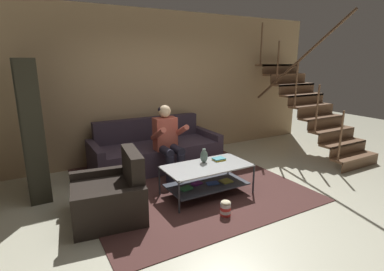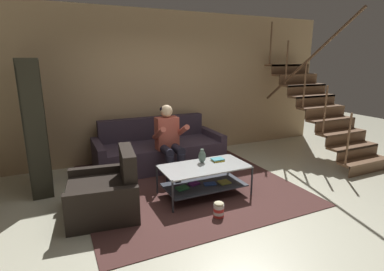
{
  "view_description": "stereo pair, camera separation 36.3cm",
  "coord_description": "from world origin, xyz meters",
  "px_view_note": "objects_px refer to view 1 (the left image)",
  "views": [
    {
      "loc": [
        -2.1,
        -3.2,
        1.96
      ],
      "look_at": [
        0.19,
        0.84,
        0.78
      ],
      "focal_mm": 28.0,
      "sensor_mm": 36.0,
      "label": 1
    },
    {
      "loc": [
        -1.78,
        -3.36,
        1.96
      ],
      "look_at": [
        0.19,
        0.84,
        0.78
      ],
      "focal_mm": 28.0,
      "sensor_mm": 36.0,
      "label": 2
    }
  ],
  "objects_px": {
    "bookshelf": "(30,144)",
    "couch": "(155,151)",
    "person_seated_center": "(168,139)",
    "book_stack": "(219,159)",
    "popcorn_tub": "(226,208)",
    "vase": "(204,156)",
    "coffee_table": "(207,175)",
    "armchair": "(110,196)"
  },
  "relations": [
    {
      "from": "vase",
      "to": "popcorn_tub",
      "type": "relative_size",
      "value": 1.0
    },
    {
      "from": "person_seated_center",
      "to": "coffee_table",
      "type": "relative_size",
      "value": 0.96
    },
    {
      "from": "coffee_table",
      "to": "vase",
      "type": "xyz_separation_m",
      "value": [
        0.03,
        0.14,
        0.25
      ]
    },
    {
      "from": "vase",
      "to": "person_seated_center",
      "type": "bearing_deg",
      "value": 105.14
    },
    {
      "from": "vase",
      "to": "book_stack",
      "type": "relative_size",
      "value": 1.17
    },
    {
      "from": "bookshelf",
      "to": "vase",
      "type": "bearing_deg",
      "value": -26.97
    },
    {
      "from": "couch",
      "to": "person_seated_center",
      "type": "relative_size",
      "value": 1.91
    },
    {
      "from": "couch",
      "to": "person_seated_center",
      "type": "distance_m",
      "value": 0.69
    },
    {
      "from": "bookshelf",
      "to": "popcorn_tub",
      "type": "height_order",
      "value": "bookshelf"
    },
    {
      "from": "vase",
      "to": "bookshelf",
      "type": "height_order",
      "value": "bookshelf"
    },
    {
      "from": "couch",
      "to": "person_seated_center",
      "type": "xyz_separation_m",
      "value": [
        0.0,
        -0.58,
        0.38
      ]
    },
    {
      "from": "vase",
      "to": "bookshelf",
      "type": "distance_m",
      "value": 2.54
    },
    {
      "from": "person_seated_center",
      "to": "popcorn_tub",
      "type": "distance_m",
      "value": 1.7
    },
    {
      "from": "vase",
      "to": "popcorn_tub",
      "type": "distance_m",
      "value": 0.93
    },
    {
      "from": "vase",
      "to": "book_stack",
      "type": "bearing_deg",
      "value": -4.83
    },
    {
      "from": "couch",
      "to": "book_stack",
      "type": "distance_m",
      "value": 1.49
    },
    {
      "from": "person_seated_center",
      "to": "book_stack",
      "type": "distance_m",
      "value": 0.97
    },
    {
      "from": "person_seated_center",
      "to": "bookshelf",
      "type": "height_order",
      "value": "bookshelf"
    },
    {
      "from": "person_seated_center",
      "to": "bookshelf",
      "type": "xyz_separation_m",
      "value": [
        -2.03,
        0.34,
        0.11
      ]
    },
    {
      "from": "book_stack",
      "to": "popcorn_tub",
      "type": "relative_size",
      "value": 0.86
    },
    {
      "from": "armchair",
      "to": "popcorn_tub",
      "type": "bearing_deg",
      "value": -29.85
    },
    {
      "from": "bookshelf",
      "to": "popcorn_tub",
      "type": "relative_size",
      "value": 9.28
    },
    {
      "from": "coffee_table",
      "to": "popcorn_tub",
      "type": "xyz_separation_m",
      "value": [
        -0.13,
        -0.66,
        -0.2
      ]
    },
    {
      "from": "book_stack",
      "to": "popcorn_tub",
      "type": "xyz_separation_m",
      "value": [
        -0.42,
        -0.78,
        -0.37
      ]
    },
    {
      "from": "bookshelf",
      "to": "armchair",
      "type": "bearing_deg",
      "value": -56.41
    },
    {
      "from": "coffee_table",
      "to": "vase",
      "type": "distance_m",
      "value": 0.29
    },
    {
      "from": "couch",
      "to": "popcorn_tub",
      "type": "distance_m",
      "value": 2.19
    },
    {
      "from": "book_stack",
      "to": "armchair",
      "type": "relative_size",
      "value": 0.18
    },
    {
      "from": "bookshelf",
      "to": "armchair",
      "type": "relative_size",
      "value": 1.9
    },
    {
      "from": "person_seated_center",
      "to": "vase",
      "type": "height_order",
      "value": "person_seated_center"
    },
    {
      "from": "bookshelf",
      "to": "couch",
      "type": "bearing_deg",
      "value": 6.56
    },
    {
      "from": "book_stack",
      "to": "bookshelf",
      "type": "bearing_deg",
      "value": 155.05
    },
    {
      "from": "coffee_table",
      "to": "bookshelf",
      "type": "bearing_deg",
      "value": 149.93
    },
    {
      "from": "book_stack",
      "to": "popcorn_tub",
      "type": "bearing_deg",
      "value": -118.5
    },
    {
      "from": "vase",
      "to": "armchair",
      "type": "bearing_deg",
      "value": -177.26
    },
    {
      "from": "couch",
      "to": "person_seated_center",
      "type": "bearing_deg",
      "value": -90.0
    },
    {
      "from": "vase",
      "to": "coffee_table",
      "type": "bearing_deg",
      "value": -103.98
    },
    {
      "from": "vase",
      "to": "armchair",
      "type": "height_order",
      "value": "armchair"
    },
    {
      "from": "couch",
      "to": "armchair",
      "type": "xyz_separation_m",
      "value": [
        -1.23,
        -1.45,
        -0.02
      ]
    },
    {
      "from": "vase",
      "to": "book_stack",
      "type": "height_order",
      "value": "vase"
    },
    {
      "from": "couch",
      "to": "popcorn_tub",
      "type": "bearing_deg",
      "value": -88.66
    },
    {
      "from": "book_stack",
      "to": "armchair",
      "type": "distance_m",
      "value": 1.71
    }
  ]
}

